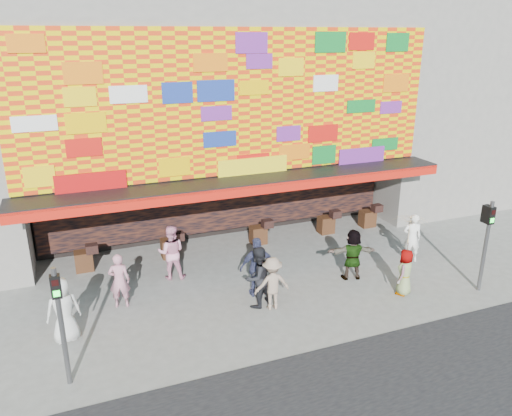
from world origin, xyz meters
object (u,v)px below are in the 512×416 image
object	(u,v)px
ped_c	(258,277)
ped_i	(171,252)
ped_h	(412,238)
ped_b	(119,281)
signal_right	(487,236)
ped_e	(258,267)
signal_left	(60,314)
ped_d	(272,283)
ped_a	(63,310)
parasol	(410,230)
ped_f	(353,254)
ped_g	(405,272)

from	to	relation	value
ped_c	ped_i	xyz separation A→B (m)	(-2.00, 2.74, -0.02)
ped_h	ped_i	distance (m)	8.50
ped_i	ped_b	bearing A→B (deg)	51.29
signal_right	ped_e	world-z (taller)	signal_right
signal_left	ped_d	distance (m)	6.03
ped_a	ped_d	distance (m)	5.79
parasol	signal_right	bearing A→B (deg)	-15.91
ped_h	ped_b	bearing A→B (deg)	19.34
signal_left	ped_d	xyz separation A→B (m)	(5.77, 1.39, -1.04)
ped_b	ped_h	bearing A→B (deg)	-170.38
signal_left	ped_i	xyz separation A→B (m)	(3.43, 4.43, -0.93)
ped_d	ped_h	distance (m)	6.08
ped_d	ped_f	bearing A→B (deg)	-162.33
ped_e	ped_f	world-z (taller)	ped_e
ped_g	ped_h	world-z (taller)	ped_h
parasol	ped_c	bearing A→B (deg)	167.62
ped_g	signal_left	bearing A→B (deg)	-32.86
signal_right	ped_d	bearing A→B (deg)	168.15
ped_c	ped_g	xyz separation A→B (m)	(4.56, -1.00, -0.20)
ped_a	ped_i	size ratio (longest dim) A/B	0.98
ped_d	ped_h	world-z (taller)	ped_h
ped_i	parasol	distance (m)	7.65
signal_left	ped_d	world-z (taller)	signal_left
ped_f	parasol	world-z (taller)	parasol
ped_e	ped_g	bearing A→B (deg)	163.40
ped_f	ped_h	bearing A→B (deg)	-154.94
ped_g	ped_h	bearing A→B (deg)	-168.97
signal_right	parasol	world-z (taller)	signal_right
ped_d	ped_f	world-z (taller)	ped_f
ped_e	parasol	world-z (taller)	parasol
ped_b	ped_c	distance (m)	4.11
ped_a	ped_e	xyz separation A→B (m)	(5.66, 0.43, 0.05)
ped_a	ped_i	distance (m)	4.27
ped_i	parasol	xyz separation A→B (m)	(6.56, -3.74, 1.23)
signal_left	ped_h	bearing A→B (deg)	12.56
ped_b	ped_g	distance (m)	8.75
signal_left	parasol	size ratio (longest dim) A/B	1.59
ped_a	ped_c	size ratio (longest dim) A/B	0.96
ped_d	signal_right	bearing A→B (deg)	171.75
ped_b	ped_c	world-z (taller)	ped_c
ped_a	ped_h	distance (m)	11.75
signal_left	ped_e	size ratio (longest dim) A/B	1.55
signal_left	ped_f	world-z (taller)	signal_left
ped_e	parasol	distance (m)	4.76
ped_d	signal_left	bearing A→B (deg)	17.14
ped_e	ped_b	bearing A→B (deg)	-7.79
ped_c	ped_g	distance (m)	4.67
ped_e	ped_f	bearing A→B (deg)	-177.78
ped_a	ped_c	bearing A→B (deg)	169.18
ped_f	ped_h	size ratio (longest dim) A/B	0.97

